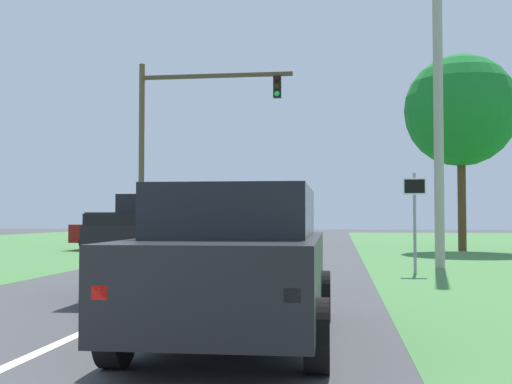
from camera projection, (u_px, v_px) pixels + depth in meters
ground_plane at (209, 276)px, 16.07m from camera, size 120.00×120.00×0.00m
red_suv_near at (238, 258)px, 7.81m from camera, size 2.27×4.98×1.85m
pickup_truck_lead at (177, 240)px, 13.20m from camera, size 2.35×5.30×1.93m
traffic_light at (178, 129)px, 27.13m from camera, size 6.60×0.40×8.04m
keep_moving_sign at (415, 209)px, 16.73m from camera, size 0.60×0.09×2.64m
oak_tree_right at (461, 111)px, 28.25m from camera, size 4.93×4.93×8.65m
crossing_suv_far at (125, 230)px, 28.61m from camera, size 4.67×2.15×1.69m
utility_pole_right at (438, 105)px, 18.60m from camera, size 0.28×0.28×9.49m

